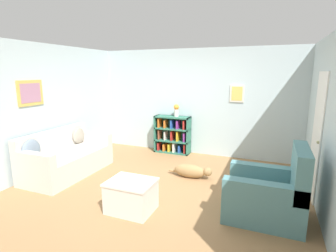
# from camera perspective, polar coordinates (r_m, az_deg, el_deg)

# --- Properties ---
(ground_plane) EXTENTS (14.00, 14.00, 0.00)m
(ground_plane) POSITION_cam_1_polar(r_m,az_deg,el_deg) (4.86, -1.81, -13.12)
(ground_plane) COLOR #997047
(wall_back) EXTENTS (5.60, 0.13, 2.60)m
(wall_back) POSITION_cam_1_polar(r_m,az_deg,el_deg) (6.58, 6.07, 5.17)
(wall_back) COLOR silver
(wall_back) RESTS_ON ground_plane
(wall_left) EXTENTS (0.13, 5.00, 2.60)m
(wall_left) POSITION_cam_1_polar(r_m,az_deg,el_deg) (5.97, -24.97, 3.50)
(wall_left) COLOR silver
(wall_left) RESTS_ON ground_plane
(wall_right) EXTENTS (0.16, 5.00, 2.60)m
(wall_right) POSITION_cam_1_polar(r_m,az_deg,el_deg) (4.19, 31.99, -0.37)
(wall_right) COLOR silver
(wall_right) RESTS_ON ground_plane
(couch) EXTENTS (0.91, 1.80, 0.87)m
(couch) POSITION_cam_1_polar(r_m,az_deg,el_deg) (5.74, -21.30, -6.55)
(couch) COLOR beige
(couch) RESTS_ON ground_plane
(bookshelf) EXTENTS (0.91, 0.31, 0.95)m
(bookshelf) POSITION_cam_1_polar(r_m,az_deg,el_deg) (6.70, 1.05, -1.99)
(bookshelf) COLOR #2D6B56
(bookshelf) RESTS_ON ground_plane
(recliner_chair) EXTENTS (1.04, 0.87, 1.07)m
(recliner_chair) POSITION_cam_1_polar(r_m,az_deg,el_deg) (4.06, 21.20, -13.64)
(recliner_chair) COLOR slate
(recliner_chair) RESTS_ON ground_plane
(coffee_table) EXTENTS (0.68, 0.55, 0.47)m
(coffee_table) POSITION_cam_1_polar(r_m,az_deg,el_deg) (4.06, -8.01, -14.65)
(coffee_table) COLOR silver
(coffee_table) RESTS_ON ground_plane
(dog) EXTENTS (0.91, 0.24, 0.26)m
(dog) POSITION_cam_1_polar(r_m,az_deg,el_deg) (5.23, 5.12, -9.72)
(dog) COLOR #9E7A4C
(dog) RESTS_ON ground_plane
(vase) EXTENTS (0.14, 0.14, 0.31)m
(vase) POSITION_cam_1_polar(r_m,az_deg,el_deg) (6.52, 1.83, 3.58)
(vase) COLOR silver
(vase) RESTS_ON bookshelf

